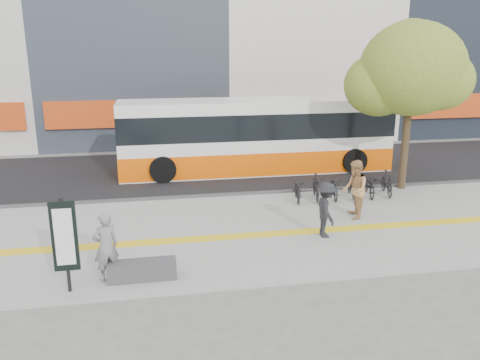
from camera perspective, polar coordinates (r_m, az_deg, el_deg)
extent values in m
plane|color=#5E5E5A|center=(13.22, 0.13, -8.60)|extent=(120.00, 120.00, 0.00)
cube|color=slate|center=(14.56, -0.96, -6.08)|extent=(40.00, 7.00, 0.08)
cube|color=gold|center=(14.09, -0.62, -6.64)|extent=(40.00, 0.45, 0.01)
cube|color=black|center=(21.65, -4.27, 1.12)|extent=(40.00, 8.00, 0.06)
cube|color=#38383A|center=(17.82, -2.84, -1.90)|extent=(40.00, 0.25, 0.14)
cube|color=#CA4113|center=(26.47, -1.24, 8.14)|extent=(19.00, 0.50, 1.40)
cube|color=#38383A|center=(11.82, -11.44, -10.36)|extent=(1.60, 0.45, 0.45)
cylinder|color=black|center=(11.35, -19.85, -7.28)|extent=(0.08, 0.08, 2.20)
cube|color=black|center=(11.27, -19.95, -6.25)|extent=(0.55, 0.08, 1.60)
cube|color=white|center=(11.23, -19.99, -6.34)|extent=(0.40, 0.02, 1.30)
cylinder|color=#372819|center=(19.41, 18.82, 3.64)|extent=(0.28, 0.28, 3.20)
ellipsoid|color=#447025|center=(19.07, 19.60, 12.25)|extent=(3.80, 3.80, 3.42)
ellipsoid|color=#447025|center=(19.08, 16.03, 10.73)|extent=(2.60, 2.60, 2.34)
ellipsoid|color=#447025|center=(19.22, 22.45, 10.80)|extent=(2.40, 2.40, 2.16)
ellipsoid|color=#447025|center=(19.90, 19.42, 14.68)|extent=(2.20, 2.20, 1.98)
cube|color=white|center=(21.18, 1.89, 5.24)|extent=(11.70, 2.44, 3.12)
cube|color=#EE5905|center=(21.39, 1.87, 2.54)|extent=(11.72, 2.46, 0.98)
cube|color=black|center=(21.10, 1.90, 6.67)|extent=(11.72, 2.46, 1.07)
cylinder|color=black|center=(19.73, -9.06, 1.24)|extent=(1.07, 0.34, 1.07)
cylinder|color=black|center=(22.11, -9.26, 2.77)|extent=(1.07, 0.34, 1.07)
cylinder|color=black|center=(21.52, 13.30, 2.20)|extent=(1.07, 0.34, 1.07)
cylinder|color=black|center=(23.71, 10.96, 3.55)|extent=(1.07, 0.34, 1.07)
imported|color=black|center=(17.35, 6.81, -1.08)|extent=(0.83, 1.58, 0.79)
imported|color=black|center=(17.55, 8.94, -0.82)|extent=(0.71, 1.51, 0.88)
imported|color=black|center=(17.79, 11.01, -0.84)|extent=(0.83, 1.58, 0.79)
imported|color=black|center=(18.04, 13.04, -0.59)|extent=(0.71, 1.51, 0.88)
imported|color=black|center=(18.33, 14.99, -0.61)|extent=(0.83, 1.58, 0.79)
imported|color=black|center=(18.62, 16.90, -0.36)|extent=(0.71, 1.51, 0.88)
imported|color=black|center=(11.75, -15.53, -7.53)|extent=(0.72, 0.62, 1.67)
imported|color=#B18252|center=(15.70, 13.34, -1.11)|extent=(0.89, 1.05, 1.88)
imported|color=black|center=(14.06, 10.10, -3.46)|extent=(0.65, 1.07, 1.61)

